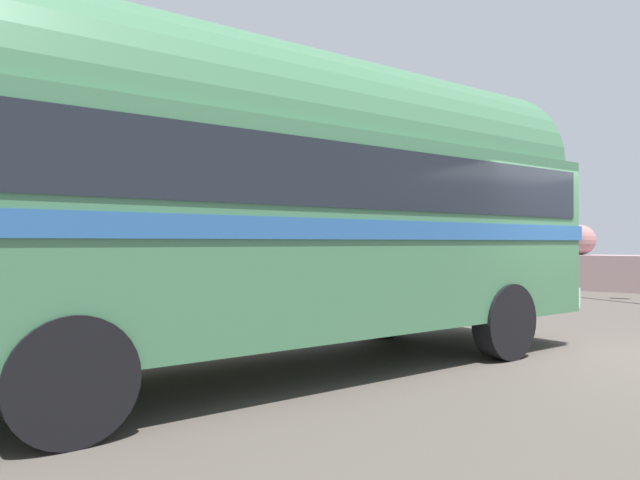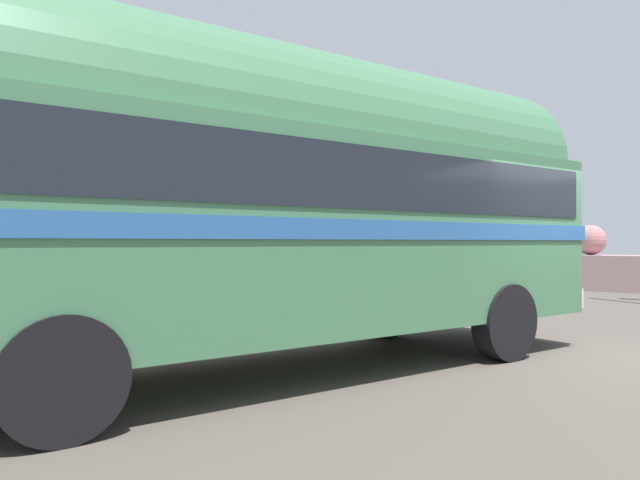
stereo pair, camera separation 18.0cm
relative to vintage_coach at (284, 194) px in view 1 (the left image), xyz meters
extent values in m
cube|color=#4F4740|center=(2.50, 3.02, -2.04)|extent=(32.00, 26.00, 0.02)
sphere|color=gray|center=(-8.99, 14.90, -0.36)|extent=(1.17, 1.17, 1.17)
cube|color=gray|center=(-4.54, 14.54, -0.25)|extent=(1.38, 1.42, 1.39)
sphere|color=#A36F6F|center=(-0.07, 14.88, -0.48)|extent=(0.95, 0.95, 0.95)
cylinder|color=black|center=(-0.31, 2.81, -1.55)|extent=(0.54, 1.00, 0.96)
cylinder|color=black|center=(1.80, 2.17, -1.55)|extent=(0.54, 1.00, 0.96)
cylinder|color=black|center=(-1.80, -2.18, -1.55)|extent=(0.54, 1.00, 0.96)
cylinder|color=black|center=(0.31, -2.82, -1.55)|extent=(0.54, 1.00, 0.96)
cube|color=#40734E|center=(0.00, 0.00, -0.48)|extent=(4.70, 8.74, 2.10)
cylinder|color=#40734E|center=(0.00, 0.00, 0.57)|extent=(4.42, 8.36, 2.20)
cube|color=#285892|center=(0.00, 0.00, -0.42)|extent=(4.77, 8.83, 0.20)
cube|color=black|center=(0.00, 0.00, 0.10)|extent=(4.64, 8.42, 0.64)
cube|color=silver|center=(1.22, 4.09, -1.35)|extent=(2.23, 0.81, 0.28)
cylinder|color=black|center=(-5.90, 2.31, -1.55)|extent=(0.49, 1.00, 0.96)
cylinder|color=black|center=(-3.75, 1.81, -1.55)|extent=(0.49, 1.00, 0.96)
cube|color=silver|center=(-5.43, -0.48, -0.48)|extent=(4.26, 8.73, 2.10)
cylinder|color=silver|center=(-5.43, -0.48, 0.57)|extent=(3.99, 8.35, 2.20)
cube|color=orange|center=(-5.43, -0.48, -0.42)|extent=(4.33, 8.82, 0.20)
cube|color=black|center=(-5.43, -0.48, 0.10)|extent=(4.22, 8.41, 0.64)
cube|color=silver|center=(-4.45, 3.68, -1.35)|extent=(2.26, 0.68, 0.28)
camera|label=1|loc=(4.30, -5.20, -0.55)|focal=33.07mm
camera|label=2|loc=(4.44, -5.09, -0.55)|focal=33.07mm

